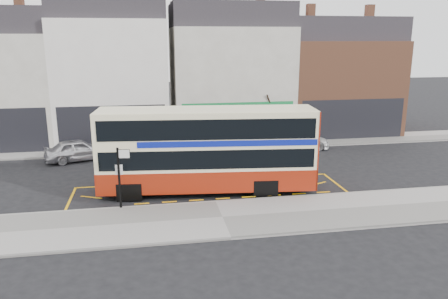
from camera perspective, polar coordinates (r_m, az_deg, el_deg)
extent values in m
plane|color=black|center=(21.52, -1.26, -6.76)|extent=(120.00, 120.00, 0.00)
cube|color=gray|center=(19.40, -0.21, -8.98)|extent=(40.00, 4.00, 0.15)
cube|color=gray|center=(21.15, -1.10, -6.94)|extent=(40.00, 0.15, 0.15)
cube|color=gray|center=(31.93, -4.28, 0.44)|extent=(50.00, 3.00, 0.15)
cube|color=silver|center=(36.57, -26.81, 6.98)|extent=(8.00, 8.00, 8.00)
cube|color=#9B5B3E|center=(34.96, -25.21, 17.11)|extent=(0.60, 0.60, 1.20)
cube|color=white|center=(35.08, -14.18, 8.65)|extent=(8.00, 8.00, 9.00)
cube|color=#28262B|center=(34.98, -14.75, 17.47)|extent=(8.00, 7.20, 1.80)
cube|color=black|center=(31.57, -14.33, 2.70)|extent=(7.36, 0.06, 3.20)
cube|color=black|center=(31.63, -14.30, 2.35)|extent=(5.60, 0.04, 2.00)
cube|color=silver|center=(35.62, 0.60, 8.76)|extent=(9.00, 8.00, 8.50)
cube|color=#28262B|center=(35.48, 0.62, 17.07)|extent=(9.00, 7.20, 1.80)
cube|color=#167F3D|center=(32.14, 1.89, 3.35)|extent=(8.28, 0.06, 3.20)
cube|color=black|center=(32.20, 1.88, 3.01)|extent=(6.30, 0.04, 2.00)
cube|color=#9B5B3E|center=(38.35, 14.06, 7.99)|extent=(9.00, 8.00, 7.50)
cube|color=#28262B|center=(38.14, 14.50, 14.94)|extent=(9.00, 7.20, 1.80)
cube|color=#9B5B3E|center=(36.23, 11.24, 17.22)|extent=(0.60, 0.60, 1.20)
cube|color=#9B5B3E|center=(38.27, 18.47, 16.62)|extent=(0.60, 0.60, 1.20)
cube|color=black|center=(35.09, 16.46, 3.71)|extent=(8.28, 0.06, 3.20)
cube|color=black|center=(35.15, 16.42, 3.40)|extent=(6.30, 0.04, 2.00)
cube|color=#FFF3C2|center=(22.12, -2.23, 0.18)|extent=(11.03, 3.55, 3.99)
cube|color=maroon|center=(22.52, -2.19, -3.40)|extent=(11.07, 3.59, 1.08)
cube|color=maroon|center=(22.94, 11.37, 0.42)|extent=(0.31, 2.50, 3.99)
cube|color=black|center=(22.19, -2.22, -0.49)|extent=(10.60, 3.56, 0.94)
cube|color=black|center=(21.85, -2.26, 3.25)|extent=(10.60, 3.56, 0.98)
cube|color=#0D1B95|center=(22.05, 0.32, 1.53)|extent=(8.88, 3.38, 0.30)
cube|color=black|center=(22.73, -15.94, -1.33)|extent=(0.29, 2.26, 1.58)
cube|color=black|center=(22.34, -16.25, 2.93)|extent=(0.29, 2.26, 0.98)
cube|color=black|center=(22.50, -16.08, 0.96)|extent=(0.22, 1.72, 0.34)
cube|color=#FFF3C2|center=(21.72, -2.28, 5.16)|extent=(11.02, 3.45, 0.12)
cylinder|color=black|center=(21.81, -12.25, -5.43)|extent=(1.01, 0.37, 0.98)
cylinder|color=black|center=(23.90, -11.54, -3.62)|extent=(1.01, 0.37, 0.98)
cylinder|color=black|center=(21.88, 5.45, -5.09)|extent=(1.01, 0.37, 0.98)
cylinder|color=black|center=(23.96, 4.58, -3.32)|extent=(1.01, 0.37, 0.98)
cube|color=black|center=(20.45, -13.53, -3.65)|extent=(0.10, 0.10, 2.85)
cube|color=white|center=(20.09, -12.92, -0.56)|extent=(0.51, 0.09, 0.42)
cube|color=white|center=(20.40, -13.56, -2.59)|extent=(0.33, 0.06, 0.47)
imported|color=silver|center=(29.80, -18.49, -0.04)|extent=(4.49, 2.87, 1.42)
imported|color=#46494E|center=(30.22, -10.94, 0.46)|extent=(3.78, 1.48, 1.23)
imported|color=white|center=(32.00, 9.81, 1.30)|extent=(4.55, 2.71, 1.23)
cylinder|color=black|center=(33.40, 5.48, 2.45)|extent=(0.24, 0.24, 1.76)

